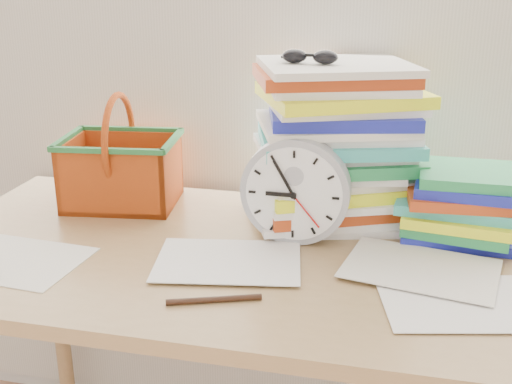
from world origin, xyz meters
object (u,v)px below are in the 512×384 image
(desk, at_px, (254,285))
(clock, at_px, (296,191))
(basket, at_px, (120,151))
(paper_stack, at_px, (334,143))
(book_stack, at_px, (462,206))

(desk, xyz_separation_m, clock, (0.07, 0.07, 0.19))
(basket, bearing_deg, clock, -23.69)
(paper_stack, xyz_separation_m, clock, (-0.06, -0.15, -0.07))
(clock, bearing_deg, book_stack, 14.41)
(book_stack, bearing_deg, clock, -165.59)
(book_stack, distance_m, basket, 0.79)
(desk, height_order, clock, clock)
(desk, xyz_separation_m, paper_stack, (0.13, 0.22, 0.25))
(book_stack, bearing_deg, paper_stack, 167.52)
(desk, relative_size, book_stack, 5.37)
(paper_stack, height_order, book_stack, paper_stack)
(desk, relative_size, paper_stack, 3.91)
(desk, xyz_separation_m, basket, (-0.38, 0.20, 0.21))
(paper_stack, distance_m, basket, 0.51)
(desk, height_order, paper_stack, paper_stack)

